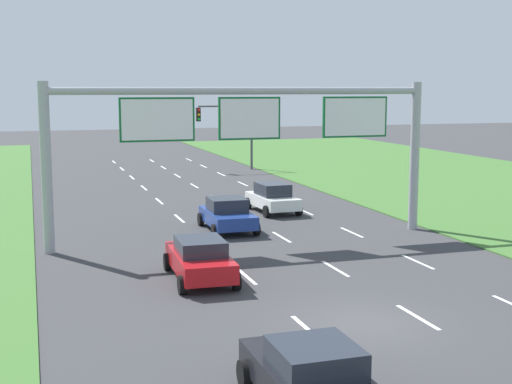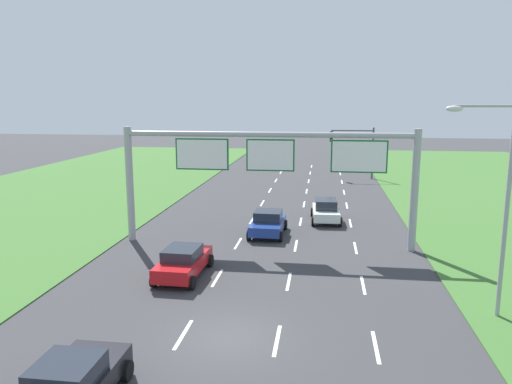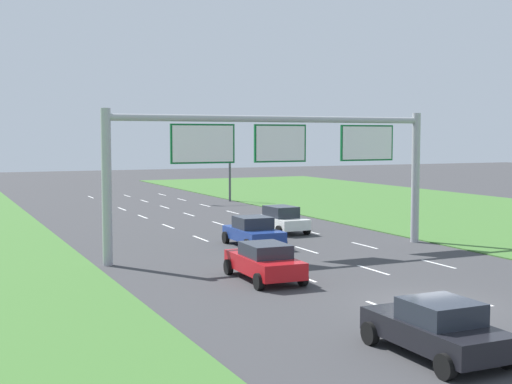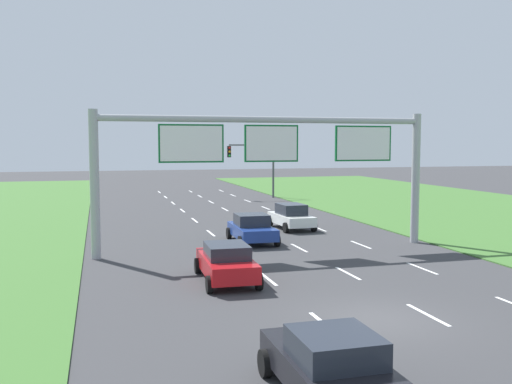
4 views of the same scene
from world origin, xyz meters
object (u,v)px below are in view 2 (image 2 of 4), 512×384
Objects in this scene: car_near_red at (326,210)px; traffic_light_mast at (355,143)px; car_far_ahead at (268,223)px; car_lead_silver at (183,261)px; street_lamp at (498,192)px; sign_gantry at (270,163)px; car_mid_lane at (71,384)px.

car_near_red is 20.58m from traffic_light_mast.
car_far_ahead is 0.74× the size of traffic_light_mast.
car_far_ahead reaches higher than car_lead_silver.
traffic_light_mast is at bearing 95.38° from street_lamp.
street_lamp reaches higher than sign_gantry.
traffic_light_mast is (10.20, 43.32, 3.10)m from car_mid_lane.
car_far_ahead is (3.26, 8.25, 0.00)m from car_lead_silver.
traffic_light_mast reaches higher than car_mid_lane.
sign_gantry is 2.03× the size of street_lamp.
sign_gantry reaches higher than car_mid_lane.
car_near_red is 8.38m from sign_gantry.
street_lamp reaches higher than car_near_red.
traffic_light_mast reaches higher than car_far_ahead.
car_far_ahead is 4.80m from sign_gantry.
car_lead_silver is 14.33m from street_lamp.
car_near_red is at bearing -98.77° from traffic_light_mast.
car_near_red is 14.19m from car_lead_silver.
car_lead_silver is (-6.95, -12.37, -0.02)m from car_near_red.
street_lamp is at bearing -46.40° from car_far_ahead.
car_far_ahead is 15.59m from street_lamp.
car_lead_silver is at bearing 89.03° from car_mid_lane.
sign_gantry is at bearing 60.44° from car_lead_silver.
street_lamp reaches higher than car_far_ahead.
street_lamp reaches higher than traffic_light_mast.
car_lead_silver is 0.52× the size of street_lamp.
car_mid_lane is 17.65m from sign_gantry.
car_mid_lane is at bearing -98.97° from car_far_ahead.
traffic_light_mast is (3.10, 20.11, 3.07)m from car_near_red.
car_far_ahead is at bearing -134.43° from car_near_red.
traffic_light_mast is 35.47m from street_lamp.
car_lead_silver is at bearing -121.94° from car_near_red.
car_near_red reaches higher than car_far_ahead.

